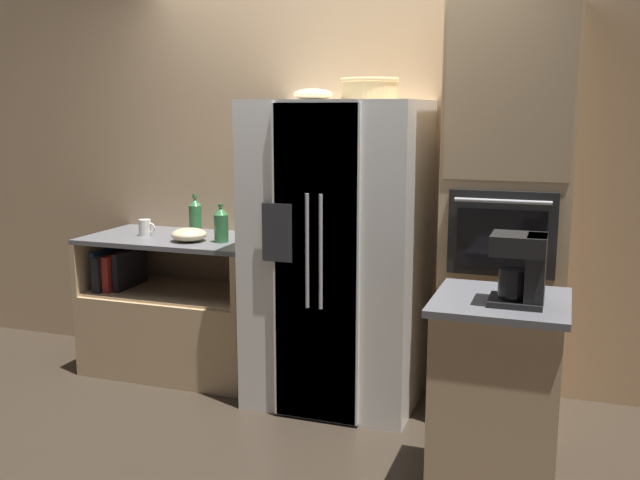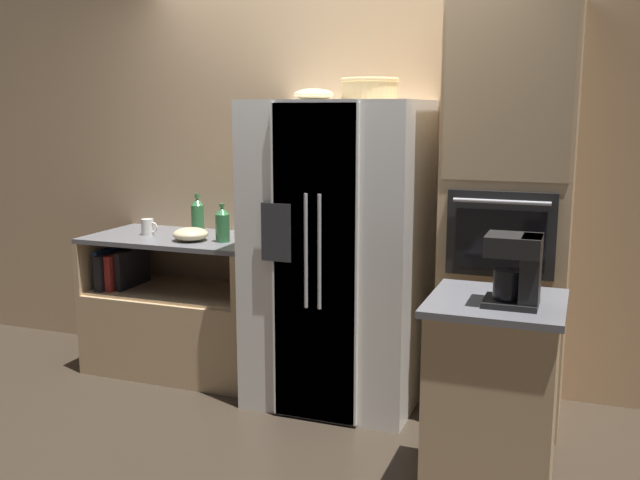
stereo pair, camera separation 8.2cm
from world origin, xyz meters
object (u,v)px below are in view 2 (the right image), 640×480
Objects in this scene: mug at (148,227)px; coffee_maker at (519,268)px; refrigerator at (339,253)px; fruit_bowl at (314,94)px; wicker_basket at (370,88)px; wall_oven at (508,214)px; bottle_short at (198,216)px; mixing_bowl at (190,234)px; bottle_tall at (222,224)px.

coffee_maker reaches higher than mug.
refrigerator is 15.13× the size of mug.
coffee_maker is at bearing -39.36° from fruit_bowl.
mug is 2.63m from coffee_maker.
wicker_basket reaches higher than refrigerator.
wall_oven is 9.85× the size of fruit_bowl.
bottle_short is (-1.05, 0.19, 0.14)m from refrigerator.
mug is (-1.14, -0.06, -0.84)m from fruit_bowl.
bottle_tall is at bearing 10.89° from mixing_bowl.
refrigerator is 1.34m from mug.
mixing_bowl is at bearing -176.28° from wall_oven.
bottle_short is at bearing 173.96° from fruit_bowl.
bottle_short reaches higher than mug.
fruit_bowl is at bearing 171.48° from wicker_basket.
bottle_tall is 2.05× the size of mug.
mug is at bearing 177.99° from refrigerator.
wicker_basket is 1.38× the size of bottle_tall.
fruit_bowl is 0.97× the size of bottle_tall.
refrigerator is 0.77× the size of wall_oven.
mug is (-0.57, 0.05, -0.06)m from bottle_tall.
refrigerator is at bearing -162.98° from wicker_basket.
refrigerator is 1.07m from bottle_short.
wicker_basket is at bearing -177.27° from wall_oven.
bottle_tall is (-1.70, -0.08, -0.14)m from wall_oven.
bottle_tall is 0.34m from bottle_short.
bottle_short is 2.43m from coffee_maker.
coffee_maker is (0.15, -1.04, -0.07)m from wall_oven.
refrigerator is at bearing -0.13° from bottle_tall.
wall_oven is 8.60× the size of bottle_short.
bottle_short is at bearing 151.82° from coffee_maker.
refrigerator reaches higher than mug.
bottle_tall reaches higher than mug.
mug is (-1.33, 0.05, 0.07)m from refrigerator.
bottle_short is 0.91× the size of coffee_maker.
bottle_tall is 0.58m from mug.
coffee_maker is (2.43, -1.00, 0.13)m from mug.
wicker_basket is 1.73m from mug.
wall_oven is 10.34× the size of mixing_bowl.
fruit_bowl is 1.81m from coffee_maker.
bottle_short reaches higher than bottle_tall.
wall_oven is at bearing 3.72° from mixing_bowl.
mug is 0.38m from mixing_bowl.
wicker_basket is at bearing 2.95° from bottle_tall.
fruit_bowl reaches higher than coffee_maker.
mug is (-2.27, -0.04, -0.20)m from wall_oven.
mixing_bowl is (-0.77, -0.14, -0.85)m from fruit_bowl.
coffee_maker is (1.85, -0.96, 0.07)m from bottle_tall.
wall_oven reaches higher than mixing_bowl.
mixing_bowl is (-0.21, -0.04, -0.07)m from bottle_tall.
refrigerator is 7.94× the size of mixing_bowl.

